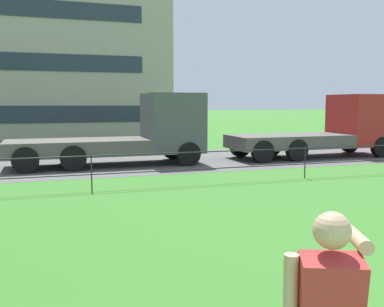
# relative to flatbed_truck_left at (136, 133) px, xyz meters

# --- Properties ---
(street_strip) EXTENTS (80.00, 6.91, 0.01)m
(street_strip) POSITION_rel_flatbed_truck_left_xyz_m (-2.18, 0.58, -1.21)
(street_strip) COLOR #565454
(street_strip) RESTS_ON ground
(park_fence) EXTENTS (39.69, 0.04, 1.00)m
(park_fence) POSITION_rel_flatbed_truck_left_xyz_m (-2.18, -4.87, -0.54)
(park_fence) COLOR #232328
(park_fence) RESTS_ON ground
(flatbed_truck_left) EXTENTS (7.32, 2.47, 2.75)m
(flatbed_truck_left) POSITION_rel_flatbed_truck_left_xyz_m (0.00, 0.00, 0.00)
(flatbed_truck_left) COLOR #4C4C51
(flatbed_truck_left) RESTS_ON ground
(flatbed_truck_center) EXTENTS (7.31, 2.43, 2.75)m
(flatbed_truck_center) POSITION_rel_flatbed_truck_left_xyz_m (8.83, -0.15, 0.00)
(flatbed_truck_center) COLOR #B22323
(flatbed_truck_center) RESTS_ON ground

